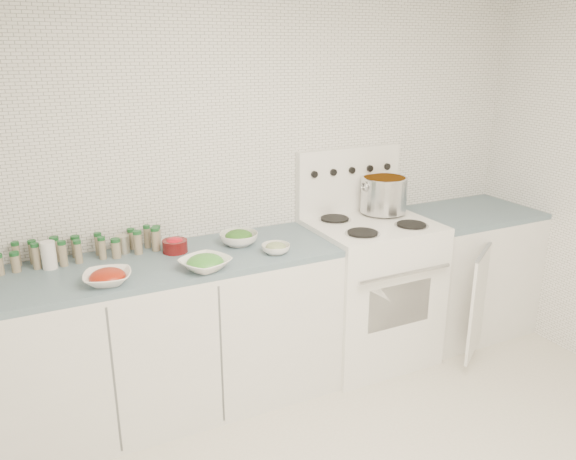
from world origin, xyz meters
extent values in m
cube|color=white|center=(0.00, 1.51, 1.25)|extent=(3.50, 0.02, 2.50)
cube|color=white|center=(-0.82, 1.19, 0.43)|extent=(1.85, 0.62, 0.86)
cube|color=slate|center=(-0.82, 1.19, 0.88)|extent=(1.85, 0.62, 0.03)
cube|color=white|center=(0.48, 1.18, 0.46)|extent=(0.76, 0.65, 0.92)
cube|color=black|center=(0.48, 0.86, 0.50)|extent=(0.45, 0.01, 0.28)
cylinder|color=silver|center=(0.48, 0.82, 0.72)|extent=(0.65, 0.02, 0.02)
cube|color=white|center=(0.48, 1.18, 0.93)|extent=(0.76, 0.65, 0.01)
cube|color=white|center=(0.48, 1.47, 1.15)|extent=(0.76, 0.06, 0.43)
cylinder|color=silver|center=(0.30, 1.02, 0.94)|extent=(0.21, 0.21, 0.01)
cylinder|color=black|center=(0.30, 1.02, 0.94)|extent=(0.18, 0.18, 0.01)
cylinder|color=silver|center=(0.66, 1.02, 0.94)|extent=(0.21, 0.21, 0.01)
cylinder|color=black|center=(0.66, 1.02, 0.94)|extent=(0.18, 0.18, 0.01)
cylinder|color=silver|center=(0.30, 1.33, 0.94)|extent=(0.21, 0.21, 0.01)
cylinder|color=black|center=(0.30, 1.33, 0.94)|extent=(0.18, 0.18, 0.01)
cylinder|color=silver|center=(0.66, 1.33, 0.94)|extent=(0.21, 0.21, 0.01)
cylinder|color=black|center=(0.66, 1.33, 0.94)|extent=(0.18, 0.18, 0.01)
cylinder|color=black|center=(0.20, 1.44, 1.22)|extent=(0.04, 0.02, 0.04)
cylinder|color=black|center=(0.34, 1.44, 1.22)|extent=(0.04, 0.02, 0.04)
cylinder|color=black|center=(0.48, 1.44, 1.22)|extent=(0.04, 0.02, 0.04)
cylinder|color=black|center=(0.62, 1.44, 1.22)|extent=(0.04, 0.02, 0.04)
cylinder|color=black|center=(0.76, 1.44, 1.22)|extent=(0.04, 0.02, 0.04)
cube|color=white|center=(1.30, 1.19, 0.43)|extent=(0.89, 0.62, 0.86)
cube|color=slate|center=(1.30, 1.19, 0.88)|extent=(0.89, 0.62, 0.03)
cube|color=white|center=(1.04, 0.77, 0.43)|extent=(0.34, 0.24, 0.70)
cylinder|color=silver|center=(0.66, 1.32, 1.06)|extent=(0.30, 0.30, 0.23)
cylinder|color=orange|center=(0.66, 1.32, 1.16)|extent=(0.27, 0.27, 0.03)
torus|color=silver|center=(0.51, 1.32, 1.13)|extent=(0.01, 0.07, 0.07)
torus|color=silver|center=(0.82, 1.32, 1.13)|extent=(0.01, 0.07, 0.07)
imported|color=white|center=(-1.16, 1.01, 0.93)|extent=(0.27, 0.27, 0.06)
ellipsoid|color=#A72E0E|center=(-1.16, 1.01, 0.94)|extent=(0.16, 0.16, 0.07)
imported|color=white|center=(-0.69, 0.97, 0.93)|extent=(0.32, 0.32, 0.06)
ellipsoid|color=#3F7D28|center=(-0.69, 0.97, 0.94)|extent=(0.17, 0.17, 0.08)
imported|color=white|center=(-0.39, 1.25, 0.93)|extent=(0.25, 0.25, 0.07)
ellipsoid|color=#264F16|center=(-0.39, 1.25, 0.95)|extent=(0.16, 0.16, 0.07)
imported|color=white|center=(-0.26, 1.03, 0.92)|extent=(0.20, 0.20, 0.05)
ellipsoid|color=#2A4E1F|center=(-0.26, 1.03, 0.94)|extent=(0.11, 0.11, 0.05)
cylinder|color=#530E0E|center=(-0.75, 1.29, 0.93)|extent=(0.14, 0.14, 0.07)
ellipsoid|color=red|center=(-0.75, 1.29, 0.96)|extent=(0.10, 0.10, 0.05)
cylinder|color=white|center=(-1.40, 1.34, 0.97)|extent=(0.09, 0.09, 0.14)
cylinder|color=#A9A08F|center=(-1.02, 1.41, 0.95)|extent=(0.08, 0.08, 0.10)
cylinder|color=gray|center=(-1.54, 1.45, 0.96)|extent=(0.04, 0.04, 0.11)
cylinder|color=#164F22|center=(-1.54, 1.45, 1.02)|extent=(0.04, 0.04, 0.02)
cylinder|color=gray|center=(-1.47, 1.45, 0.95)|extent=(0.04, 0.04, 0.11)
cylinder|color=#164F22|center=(-1.47, 1.45, 1.02)|extent=(0.04, 0.04, 0.02)
cylinder|color=gray|center=(-1.36, 1.43, 0.96)|extent=(0.05, 0.05, 0.12)
cylinder|color=#164F22|center=(-1.36, 1.43, 1.03)|extent=(0.05, 0.05, 0.02)
cylinder|color=gray|center=(-1.25, 1.45, 0.95)|extent=(0.05, 0.05, 0.10)
cylinder|color=#164F22|center=(-1.25, 1.45, 1.01)|extent=(0.05, 0.05, 0.02)
cylinder|color=gray|center=(-1.14, 1.44, 0.95)|extent=(0.04, 0.04, 0.11)
cylinder|color=#164F22|center=(-1.14, 1.44, 1.02)|extent=(0.04, 0.04, 0.02)
cylinder|color=gray|center=(-0.96, 1.45, 0.95)|extent=(0.04, 0.04, 0.10)
cylinder|color=#164F22|center=(-0.96, 1.45, 1.01)|extent=(0.04, 0.04, 0.02)
cylinder|color=gray|center=(-0.87, 1.43, 0.96)|extent=(0.04, 0.04, 0.11)
cylinder|color=#164F22|center=(-0.87, 1.43, 1.02)|extent=(0.04, 0.04, 0.02)
cylinder|color=gray|center=(-0.81, 1.45, 0.95)|extent=(0.04, 0.04, 0.10)
cylinder|color=#164F22|center=(-0.81, 1.45, 1.01)|extent=(0.04, 0.04, 0.02)
cylinder|color=gray|center=(-1.55, 1.36, 0.94)|extent=(0.04, 0.04, 0.09)
cylinder|color=#164F22|center=(-1.55, 1.36, 1.00)|extent=(0.05, 0.05, 0.02)
cylinder|color=gray|center=(-1.46, 1.36, 0.96)|extent=(0.04, 0.04, 0.12)
cylinder|color=#164F22|center=(-1.46, 1.36, 1.03)|extent=(0.04, 0.04, 0.02)
cylinder|color=gray|center=(-1.33, 1.34, 0.96)|extent=(0.04, 0.04, 0.12)
cylinder|color=#164F22|center=(-1.33, 1.34, 1.03)|extent=(0.04, 0.04, 0.02)
cylinder|color=gray|center=(-1.25, 1.35, 0.95)|extent=(0.04, 0.04, 0.11)
cylinder|color=#164F22|center=(-1.25, 1.35, 1.02)|extent=(0.04, 0.04, 0.02)
cylinder|color=gray|center=(-1.13, 1.36, 0.95)|extent=(0.04, 0.04, 0.11)
cylinder|color=#164F22|center=(-1.13, 1.36, 1.02)|extent=(0.04, 0.04, 0.02)
cylinder|color=gray|center=(-1.06, 1.34, 0.95)|extent=(0.05, 0.05, 0.09)
cylinder|color=#164F22|center=(-1.06, 1.34, 1.00)|extent=(0.05, 0.05, 0.02)
cylinder|color=gray|center=(-0.94, 1.35, 0.96)|extent=(0.04, 0.04, 0.12)
cylinder|color=#164F22|center=(-0.94, 1.35, 1.02)|extent=(0.05, 0.05, 0.02)
cylinder|color=gray|center=(-0.84, 1.36, 0.96)|extent=(0.05, 0.05, 0.12)
cylinder|color=#164F22|center=(-0.84, 1.36, 1.03)|extent=(0.05, 0.05, 0.02)
camera|label=1|loc=(-1.49, -1.61, 1.98)|focal=35.00mm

